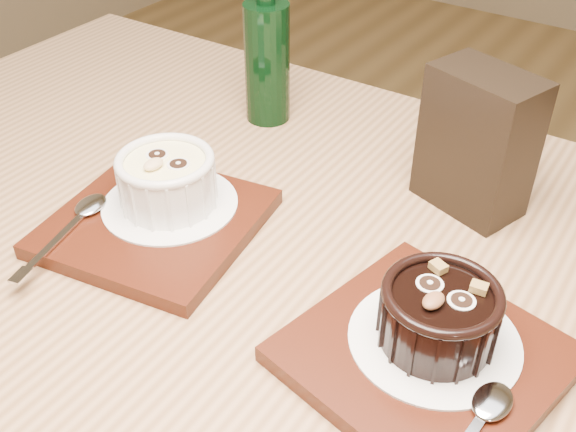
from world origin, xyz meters
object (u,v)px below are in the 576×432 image
at_px(tray_left, 156,223).
at_px(tray_right, 424,356).
at_px(ramekin_dark, 439,313).
at_px(ramekin_white, 167,178).
at_px(green_bottle, 267,58).
at_px(condiment_stand, 477,142).
at_px(table, 276,369).

distance_m(tray_left, tray_right, 0.28).
bearing_deg(ramekin_dark, tray_right, -89.64).
bearing_deg(ramekin_white, green_bottle, 102.82).
bearing_deg(condiment_stand, green_bottle, 173.47).
xyz_separation_m(table, ramekin_white, (-0.15, 0.03, 0.14)).
bearing_deg(tray_right, ramekin_dark, 83.06).
height_order(ramekin_dark, condiment_stand, condiment_stand).
distance_m(table, condiment_stand, 0.28).
distance_m(tray_right, ramekin_dark, 0.04).
height_order(table, green_bottle, green_bottle).
bearing_deg(tray_right, ramekin_white, 174.28).
distance_m(table, tray_left, 0.18).
distance_m(condiment_stand, green_bottle, 0.27).
relative_size(table, green_bottle, 6.20).
bearing_deg(table, tray_right, 2.78).
height_order(ramekin_white, condiment_stand, condiment_stand).
bearing_deg(ramekin_dark, table, -164.96).
bearing_deg(tray_left, tray_right, -1.20).
height_order(tray_left, ramekin_dark, ramekin_dark).
distance_m(tray_right, green_bottle, 0.41).
distance_m(tray_left, green_bottle, 0.25).
bearing_deg(green_bottle, tray_right, -37.17).
distance_m(table, ramekin_dark, 0.19).
bearing_deg(condiment_stand, ramekin_white, -140.60).
bearing_deg(tray_left, condiment_stand, 42.78).
distance_m(tray_left, condiment_stand, 0.31).
bearing_deg(condiment_stand, tray_right, -75.50).
bearing_deg(tray_right, tray_left, 178.80).
relative_size(tray_left, condiment_stand, 1.29).
bearing_deg(green_bottle, table, -52.93).
distance_m(ramekin_white, condiment_stand, 0.29).
relative_size(ramekin_dark, green_bottle, 0.45).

